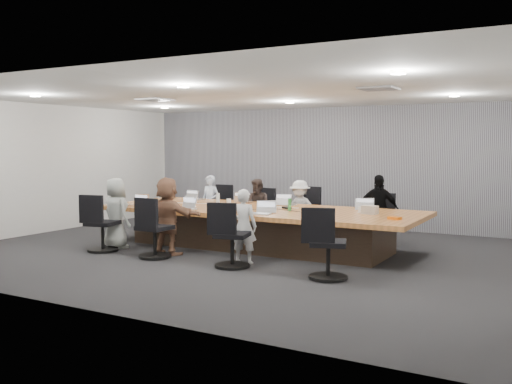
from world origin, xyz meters
The scene contains 40 objects.
floor centered at (0.00, 0.00, 0.00)m, with size 10.00×8.00×0.00m, color #252527.
ceiling centered at (0.00, 0.00, 2.80)m, with size 10.00×8.00×0.00m, color white.
wall_back centered at (0.00, 4.00, 1.40)m, with size 10.00×2.80×0.00m, color beige.
wall_front centered at (0.00, -4.00, 1.40)m, with size 10.00×2.80×0.00m, color beige.
wall_left centered at (-5.00, 0.00, 1.40)m, with size 8.00×2.80×0.00m, color beige.
curtain centered at (0.00, 3.92, 1.40)m, with size 9.80×0.04×2.80m, color gray.
conference_table centered at (0.00, 0.50, 0.40)m, with size 6.00×2.20×0.74m.
chair_0 centered at (-1.99, 2.20, 0.40)m, with size 0.54×0.54×0.80m, color black, non-canonical shape.
chair_1 centered at (-0.76, 2.20, 0.37)m, with size 0.50×0.50×0.73m, color black, non-canonical shape.
chair_2 centered at (0.22, 2.20, 0.43)m, with size 0.58×0.58×0.85m, color black, non-canonical shape.
chair_3 centered at (1.85, 2.20, 0.37)m, with size 0.49×0.49×0.73m, color black, non-canonical shape.
chair_4 centered at (-2.27, -1.20, 0.43)m, with size 0.58×0.58×0.86m, color black, non-canonical shape.
chair_5 centered at (-1.07, -1.20, 0.43)m, with size 0.58×0.58×0.86m, color black, non-canonical shape.
chair_6 centered at (0.47, -1.20, 0.43)m, with size 0.58×0.58×0.86m, color black, non-canonical shape.
chair_7 centered at (2.08, -1.20, 0.43)m, with size 0.59×0.59×0.87m, color black, non-canonical shape.
person_0 centered at (-1.99, 1.85, 0.62)m, with size 0.45×0.30×1.24m, color silver.
laptop_0 centered at (-1.99, 1.30, 0.75)m, with size 0.32×0.22×0.02m, color #B2B2B7.
person_1 centered at (-0.76, 1.85, 0.60)m, with size 0.58×0.45×1.19m, color #362A26.
laptop_1 centered at (-0.76, 1.30, 0.75)m, with size 0.30×0.21×0.02m, color #8C6647.
person_2 centered at (0.22, 1.85, 0.60)m, with size 0.77×0.44×1.19m, color silver.
laptop_2 centered at (0.22, 1.30, 0.75)m, with size 0.31×0.21×0.02m, color #B2B2B7.
person_3 centered at (1.85, 1.85, 0.68)m, with size 0.79×0.33×1.35m, color black.
laptop_3 centered at (1.85, 1.30, 0.75)m, with size 0.34×0.23×0.02m, color #B2B2B7.
person_4 centered at (-2.27, -0.85, 0.65)m, with size 0.64×0.42×1.31m, color gray.
laptop_4 centered at (-2.27, -0.30, 0.75)m, with size 0.31×0.21×0.02m, color #8C6647.
person_5 centered at (-1.07, -0.85, 0.68)m, with size 1.26×0.40×1.36m, color brown.
laptop_5 centered at (-1.07, -0.30, 0.75)m, with size 0.34×0.23×0.02m, color #B2B2B7.
person_6 centered at (0.47, -0.85, 0.60)m, with size 0.44×0.29×1.21m, color silver.
laptop_6 centered at (0.47, -0.30, 0.75)m, with size 0.35×0.24×0.02m, color #B2B2B7.
bottle_green_left centered at (-2.56, 0.97, 0.87)m, with size 0.07×0.07×0.26m, color #2D8438.
bottle_green_right centered at (0.68, 0.42, 0.85)m, with size 0.06×0.06×0.22m, color #2D8438.
bottle_clear centered at (-0.99, 0.63, 0.86)m, with size 0.07×0.07×0.23m, color silver.
cup_white_far centered at (-0.85, 0.81, 0.80)m, with size 0.09×0.09×0.11m, color white.
cup_white_near centered at (1.87, 0.77, 0.79)m, with size 0.08×0.08×0.10m, color white.
mug_brown centered at (-2.60, 0.19, 0.79)m, with size 0.09×0.09×0.11m, color brown.
mic_left centered at (-0.62, 0.15, 0.75)m, with size 0.15×0.10×0.03m, color black.
mic_right centered at (0.48, 0.71, 0.76)m, with size 0.16×0.11×0.03m, color black.
stapler centered at (-0.43, 0.08, 0.77)m, with size 0.18×0.04×0.07m, color black.
canvas_bag centered at (2.08, 0.65, 0.81)m, with size 0.26×0.16×0.14m, color #B3A291.
snack_packet centered at (2.65, 0.15, 0.76)m, with size 0.19×0.13×0.04m, color #DB5806.
Camera 1 is at (5.10, -8.69, 1.91)m, focal length 40.00 mm.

